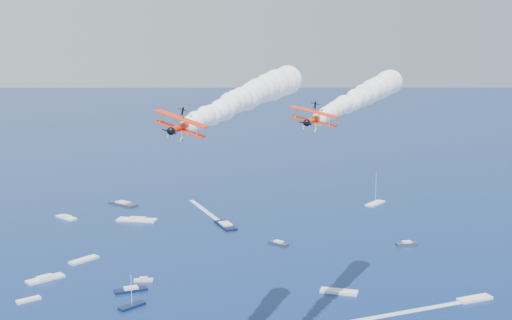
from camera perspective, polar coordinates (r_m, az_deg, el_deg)
name	(u,v)px	position (r m, az deg, el deg)	size (l,w,h in m)	color
biplane_lead	(314,119)	(119.52, 4.97, 3.48)	(7.88, 8.84, 5.32)	#EB3104
biplane_trail	(181,127)	(92.40, -6.43, 2.83)	(6.84, 7.67, 4.62)	#FC2805
smoke_trail_lead	(360,97)	(144.10, 8.86, 5.31)	(40.71, 37.27, 9.90)	white
smoke_trail_trail	(248,97)	(116.36, -0.72, 5.37)	(36.76, 41.17, 9.90)	white
spectator_boats	(144,257)	(219.83, -9.50, -8.18)	(218.00, 178.25, 0.70)	#292D37
boat_wakes	(152,294)	(190.37, -8.82, -11.19)	(189.11, 159.15, 0.04)	white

